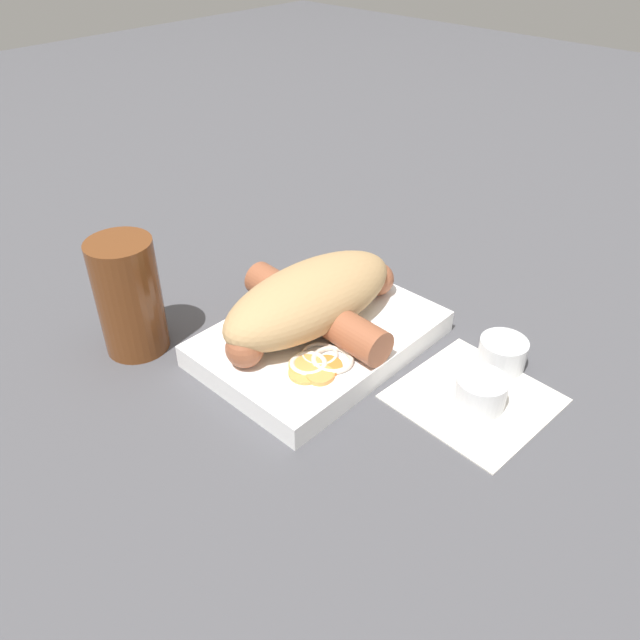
{
  "coord_description": "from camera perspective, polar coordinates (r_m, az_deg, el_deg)",
  "views": [
    {
      "loc": [
        -0.35,
        -0.33,
        0.38
      ],
      "look_at": [
        0.0,
        0.0,
        0.03
      ],
      "focal_mm": 35.0,
      "sensor_mm": 36.0,
      "label": 1
    }
  ],
  "objects": [
    {
      "name": "ground_plane",
      "position": [
        0.61,
        0.0,
        -2.55
      ],
      "size": [
        3.0,
        3.0,
        0.0
      ],
      "primitive_type": "plane",
      "color": "#4C4C51"
    },
    {
      "name": "food_tray",
      "position": [
        0.61,
        0.0,
        -1.67
      ],
      "size": [
        0.22,
        0.16,
        0.02
      ],
      "color": "white",
      "rests_on": "ground_plane"
    },
    {
      "name": "bread_roll",
      "position": [
        0.59,
        -1.15,
        1.89
      ],
      "size": [
        0.2,
        0.1,
        0.06
      ],
      "color": "tan",
      "rests_on": "food_tray"
    },
    {
      "name": "sausage",
      "position": [
        0.59,
        -0.46,
        0.89
      ],
      "size": [
        0.2,
        0.17,
        0.03
      ],
      "color": "#9E5638",
      "rests_on": "food_tray"
    },
    {
      "name": "pickled_veggies",
      "position": [
        0.55,
        -0.13,
        -4.06
      ],
      "size": [
        0.07,
        0.05,
        0.0
      ],
      "color": "#F99E4C",
      "rests_on": "food_tray"
    },
    {
      "name": "napkin",
      "position": [
        0.57,
        13.89,
        -6.91
      ],
      "size": [
        0.13,
        0.13,
        0.0
      ],
      "color": "white",
      "rests_on": "ground_plane"
    },
    {
      "name": "condiment_cup_near",
      "position": [
        0.56,
        14.43,
        -6.56
      ],
      "size": [
        0.04,
        0.04,
        0.03
      ],
      "color": "silver",
      "rests_on": "ground_plane"
    },
    {
      "name": "condiment_cup_far",
      "position": [
        0.61,
        16.29,
        -3.11
      ],
      "size": [
        0.04,
        0.04,
        0.03
      ],
      "color": "silver",
      "rests_on": "ground_plane"
    },
    {
      "name": "drink_glass",
      "position": [
        0.61,
        -17.08,
        2.04
      ],
      "size": [
        0.06,
        0.06,
        0.12
      ],
      "color": "brown",
      "rests_on": "ground_plane"
    }
  ]
}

